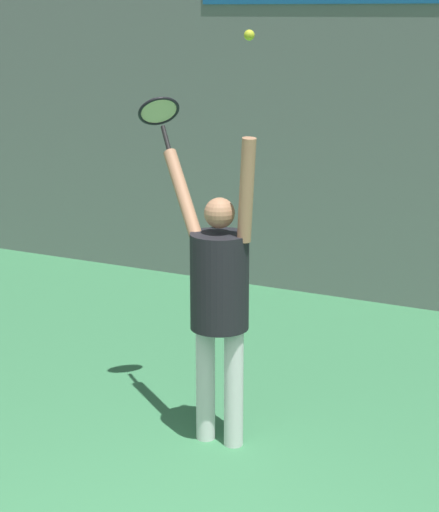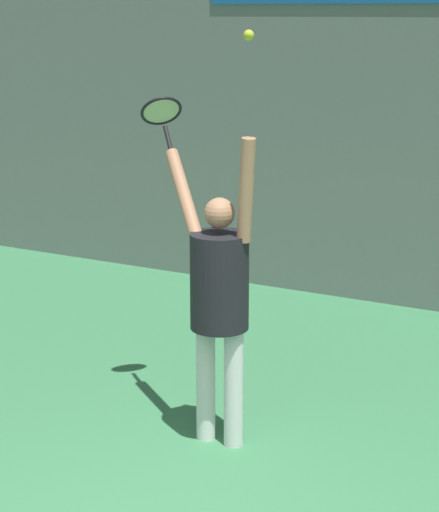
# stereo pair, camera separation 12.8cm
# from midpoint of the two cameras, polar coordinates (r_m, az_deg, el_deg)

# --- Properties ---
(tennis_player) EXTENTS (0.88, 0.54, 2.10)m
(tennis_player) POSITION_cam_midpoint_polar(r_m,az_deg,el_deg) (6.07, -0.63, -2.21)
(tennis_player) COLOR white
(tennis_player) RESTS_ON ground_plane
(tennis_racket) EXTENTS (0.39, 0.38, 0.38)m
(tennis_racket) POSITION_cam_midpoint_polar(r_m,az_deg,el_deg) (6.59, -4.28, 8.72)
(tennis_racket) COLOR black
(tennis_ball) EXTENTS (0.06, 0.06, 0.06)m
(tennis_ball) POSITION_cam_midpoint_polar(r_m,az_deg,el_deg) (5.65, 1.17, 13.44)
(tennis_ball) COLOR #CCDB2D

